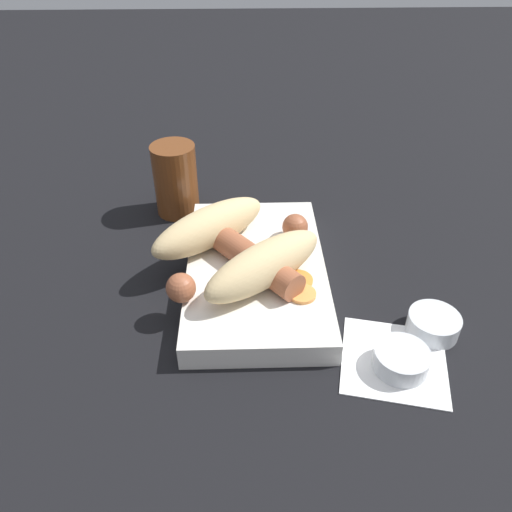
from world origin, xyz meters
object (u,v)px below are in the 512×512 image
bread_roll (235,245)px  condiment_cup_near (401,361)px  drink_glass (176,180)px  food_tray (256,272)px  sausage (243,255)px  condiment_cup_far (433,325)px

bread_roll → condiment_cup_near: 0.22m
drink_glass → condiment_cup_near: bearing=-140.4°
food_tray → drink_glass: 0.20m
sausage → bread_roll: bearing=46.5°
food_tray → sausage: sausage is taller
condiment_cup_far → condiment_cup_near: bearing=135.4°
food_tray → sausage: (-0.00, 0.02, 0.03)m
sausage → condiment_cup_near: 0.20m
condiment_cup_far → drink_glass: size_ratio=0.54×
drink_glass → sausage: bearing=-151.1°
food_tray → drink_glass: bearing=33.6°
food_tray → condiment_cup_far: food_tray is taller
condiment_cup_near → drink_glass: size_ratio=0.54×
bread_roll → sausage: bread_roll is taller
condiment_cup_near → bread_roll: bearing=49.4°
condiment_cup_near → condiment_cup_far: same height
food_tray → condiment_cup_near: (-0.14, -0.14, -0.00)m
food_tray → condiment_cup_far: size_ratio=4.84×
drink_glass → bread_roll: bearing=-152.2°
condiment_cup_far → drink_glass: (0.25, 0.29, 0.04)m
bread_roll → condiment_cup_far: bread_roll is taller
bread_roll → sausage: bearing=-133.5°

